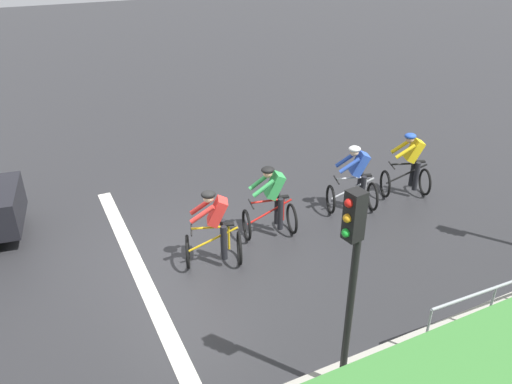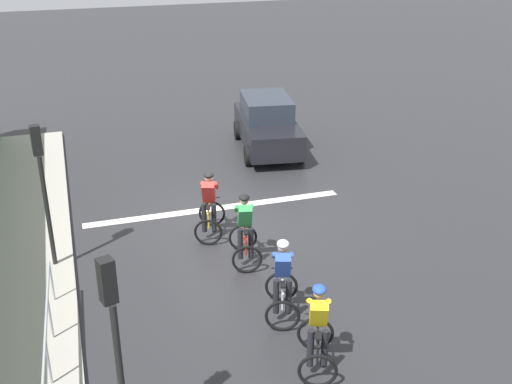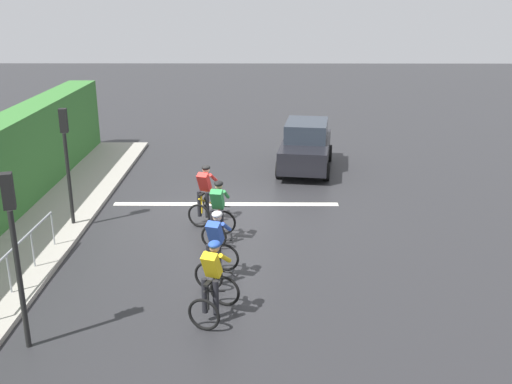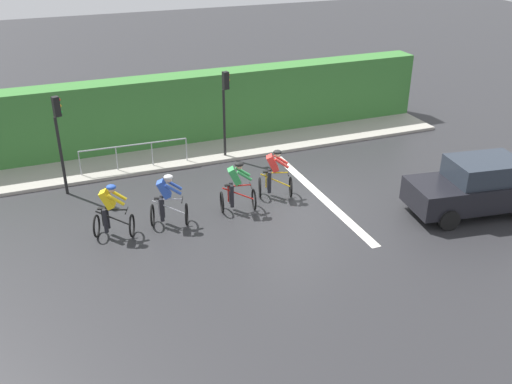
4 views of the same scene
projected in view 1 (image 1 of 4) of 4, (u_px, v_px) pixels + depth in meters
ground_plane at (183, 258)px, 10.22m from camera, size 80.00×80.00×0.00m
road_marking_stop_line at (138, 269)px, 9.86m from camera, size 7.00×0.30×0.01m
cyclist_lead at (409, 166)px, 12.22m from camera, size 1.01×1.25×1.66m
cyclist_second at (355, 180)px, 11.54m from camera, size 0.98×1.24×1.66m
cyclist_mid at (272, 203)px, 10.59m from camera, size 0.87×1.19×1.66m
cyclist_fourth at (215, 230)px, 9.66m from camera, size 0.99×1.24×1.66m
traffic_light_near_crossing at (351, 270)px, 6.21m from camera, size 0.23×0.31×3.34m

